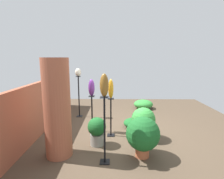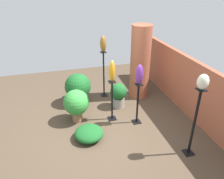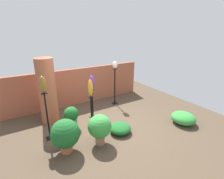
% 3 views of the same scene
% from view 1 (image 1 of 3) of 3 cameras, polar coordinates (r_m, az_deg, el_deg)
% --- Properties ---
extents(ground_plane, '(8.00, 8.00, 0.00)m').
position_cam_1_polar(ground_plane, '(5.28, 2.55, -13.17)').
color(ground_plane, '#4C3D2D').
extents(brick_wall_back, '(5.60, 0.12, 1.46)m').
position_cam_1_polar(brick_wall_back, '(5.44, -21.74, -5.08)').
color(brick_wall_back, '#9E5138').
rests_on(brick_wall_back, ground).
extents(brick_pillar, '(0.56, 0.56, 2.11)m').
position_cam_1_polar(brick_pillar, '(3.85, -17.44, -5.95)').
color(brick_pillar, '#9E5138').
rests_on(brick_pillar, ground).
extents(pedestal_amber, '(0.20, 0.20, 1.05)m').
position_cam_1_polar(pedestal_amber, '(4.79, -0.37, -9.57)').
color(pedestal_amber, black).
rests_on(pedestal_amber, ground).
extents(pedestal_ivory, '(0.20, 0.20, 1.47)m').
position_cam_1_polar(pedestal_ivory, '(6.38, -10.74, -2.81)').
color(pedestal_ivory, black).
rests_on(pedestal_ivory, ground).
extents(pedestal_bronze, '(0.20, 0.20, 1.37)m').
position_cam_1_polar(pedestal_bronze, '(3.56, -2.43, -14.04)').
color(pedestal_bronze, black).
rests_on(pedestal_bronze, ground).
extents(pedestal_violet, '(0.20, 0.20, 1.04)m').
position_cam_1_polar(pedestal_violet, '(5.11, -6.52, -8.35)').
color(pedestal_violet, black).
rests_on(pedestal_violet, ground).
extents(art_vase_amber, '(0.15, 0.14, 0.51)m').
position_cam_1_polar(art_vase_amber, '(4.57, -0.39, 0.24)').
color(art_vase_amber, orange).
rests_on(art_vase_amber, pedestal_amber).
extents(art_vase_ivory, '(0.19, 0.21, 0.28)m').
position_cam_1_polar(art_vase_ivory, '(6.24, -11.02, 5.54)').
color(art_vase_ivory, beige).
rests_on(art_vase_ivory, pedestal_ivory).
extents(art_vase_bronze, '(0.18, 0.17, 0.44)m').
position_cam_1_polar(art_vase_bronze, '(3.29, -2.56, 1.40)').
color(art_vase_bronze, brown).
rests_on(art_vase_bronze, pedestal_bronze).
extents(art_vase_violet, '(0.18, 0.18, 0.47)m').
position_cam_1_polar(art_vase_violet, '(4.91, -6.71, 0.61)').
color(art_vase_violet, '#6B2D8C').
rests_on(art_vase_violet, pedestal_violet).
extents(potted_plant_back_center, '(0.62, 0.62, 0.83)m').
position_cam_1_polar(potted_plant_back_center, '(4.68, 10.18, -9.88)').
color(potted_plant_back_center, '#936B4C').
rests_on(potted_plant_back_center, ground).
extents(potted_plant_walkway_edge, '(0.72, 0.72, 0.88)m').
position_cam_1_polar(potted_plant_walkway_edge, '(3.87, 10.02, -14.28)').
color(potted_plant_walkway_edge, '#B25B38').
rests_on(potted_plant_walkway_edge, ground).
extents(potted_plant_front_left, '(0.45, 0.45, 0.69)m').
position_cam_1_polar(potted_plant_front_left, '(4.35, -4.95, -12.99)').
color(potted_plant_front_left, gray).
rests_on(potted_plant_front_left, ground).
extents(foliage_bed_east, '(0.73, 0.79, 0.37)m').
position_cam_1_polar(foliage_bed_east, '(7.50, 10.21, -4.73)').
color(foliage_bed_east, '#338C38').
rests_on(foliage_bed_east, ground).
extents(foliage_bed_west, '(0.64, 0.63, 0.27)m').
position_cam_1_polar(foliage_bed_west, '(5.49, 7.16, -10.80)').
color(foliage_bed_west, '#195923').
rests_on(foliage_bed_west, ground).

